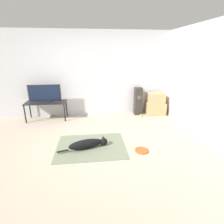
# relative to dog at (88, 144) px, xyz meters

# --- Properties ---
(ground_plane) EXTENTS (12.00, 12.00, 0.00)m
(ground_plane) POSITION_rel_dog_xyz_m (-0.02, 0.10, -0.11)
(ground_plane) COLOR #B2A38E
(wall_back) EXTENTS (8.00, 0.06, 2.55)m
(wall_back) POSITION_rel_dog_xyz_m (-0.02, 2.20, 1.16)
(wall_back) COLOR silver
(wall_back) RESTS_ON ground_plane
(wall_right) EXTENTS (0.06, 8.00, 2.55)m
(wall_right) POSITION_rel_dog_xyz_m (2.58, 0.10, 1.16)
(wall_right) COLOR silver
(wall_right) RESTS_ON ground_plane
(area_rug) EXTENTS (1.45, 1.14, 0.01)m
(area_rug) POSITION_rel_dog_xyz_m (0.06, 0.07, -0.11)
(area_rug) COLOR slate
(area_rug) RESTS_ON ground_plane
(dog) EXTENTS (1.03, 0.36, 0.21)m
(dog) POSITION_rel_dog_xyz_m (0.00, 0.00, 0.00)
(dog) COLOR black
(dog) RESTS_ON area_rug
(frisbee) EXTENTS (0.28, 0.28, 0.03)m
(frisbee) POSITION_rel_dog_xyz_m (1.10, -0.23, -0.10)
(frisbee) COLOR #DB511E
(frisbee) RESTS_ON ground_plane
(cardboard_box_lower) EXTENTS (0.58, 0.40, 0.38)m
(cardboard_box_lower) POSITION_rel_dog_xyz_m (2.15, 1.90, 0.08)
(cardboard_box_lower) COLOR tan
(cardboard_box_lower) RESTS_ON ground_plane
(cardboard_box_upper) EXTENTS (0.50, 0.34, 0.32)m
(cardboard_box_upper) POSITION_rel_dog_xyz_m (2.14, 1.90, 0.43)
(cardboard_box_upper) COLOR tan
(cardboard_box_upper) RESTS_ON cardboard_box_lower
(floor_speaker) EXTENTS (0.23, 0.23, 0.87)m
(floor_speaker) POSITION_rel_dog_xyz_m (1.58, 2.00, 0.32)
(floor_speaker) COLOR #2D2823
(floor_speaker) RESTS_ON ground_plane
(tv_stand) EXTENTS (1.15, 0.50, 0.55)m
(tv_stand) POSITION_rel_dog_xyz_m (-1.23, 1.84, 0.37)
(tv_stand) COLOR black
(tv_stand) RESTS_ON ground_plane
(tv) EXTENTS (0.91, 0.20, 0.51)m
(tv) POSITION_rel_dog_xyz_m (-1.23, 1.85, 0.68)
(tv) COLOR #232326
(tv) RESTS_ON tv_stand
(tennis_ball_by_boxes) EXTENTS (0.07, 0.07, 0.07)m
(tennis_ball_by_boxes) POSITION_rel_dog_xyz_m (1.62, 1.93, -0.08)
(tennis_ball_by_boxes) COLOR #C6E033
(tennis_ball_by_boxes) RESTS_ON ground_plane
(tennis_ball_near_speaker) EXTENTS (0.07, 0.07, 0.07)m
(tennis_ball_near_speaker) POSITION_rel_dog_xyz_m (1.64, 1.78, -0.08)
(tennis_ball_near_speaker) COLOR #C6E033
(tennis_ball_near_speaker) RESTS_ON ground_plane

